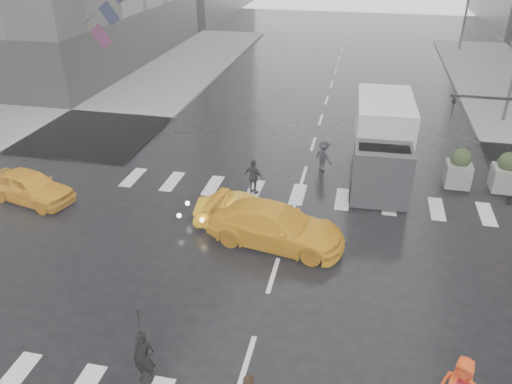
# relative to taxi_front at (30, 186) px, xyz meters

# --- Properties ---
(ground) EXTENTS (120.00, 120.00, 0.00)m
(ground) POSITION_rel_taxi_front_xyz_m (11.34, -2.94, -0.70)
(ground) COLOR black
(ground) RESTS_ON ground
(sidewalk_nw) EXTENTS (35.00, 35.00, 0.15)m
(sidewalk_nw) POSITION_rel_taxi_front_xyz_m (-8.16, 14.56, -0.63)
(sidewalk_nw) COLOR gray
(sidewalk_nw) RESTS_ON ground
(road_markings) EXTENTS (18.00, 48.00, 0.01)m
(road_markings) POSITION_rel_taxi_front_xyz_m (11.34, -2.94, -0.69)
(road_markings) COLOR silver
(road_markings) RESTS_ON ground
(planter_west) EXTENTS (1.10, 1.10, 1.80)m
(planter_west) POSITION_rel_taxi_front_xyz_m (18.34, 5.26, 0.28)
(planter_west) COLOR gray
(planter_west) RESTS_ON ground
(planter_mid) EXTENTS (1.10, 1.10, 1.80)m
(planter_mid) POSITION_rel_taxi_front_xyz_m (20.34, 5.26, 0.28)
(planter_mid) COLOR gray
(planter_mid) RESTS_ON ground
(flag_cluster) EXTENTS (2.87, 3.06, 4.69)m
(flag_cluster) POSITION_rel_taxi_front_xyz_m (-3.74, 15.56, 4.94)
(flag_cluster) COLOR #59595B
(flag_cluster) RESTS_ON ground
(pedestrian_black) EXTENTS (1.04, 1.06, 2.43)m
(pedestrian_black) POSITION_rel_taxi_front_xyz_m (8.87, -8.09, 0.92)
(pedestrian_black) COLOR black
(pedestrian_black) RESTS_ON ground
(pedestrian_far_a) EXTENTS (1.11, 0.91, 1.64)m
(pedestrian_far_a) POSITION_rel_taxi_front_xyz_m (9.38, 2.74, 0.12)
(pedestrian_far_a) COLOR black
(pedestrian_far_a) RESTS_ON ground
(pedestrian_far_b) EXTENTS (1.13, 1.08, 1.56)m
(pedestrian_far_b) POSITION_rel_taxi_front_xyz_m (12.18, 5.77, 0.08)
(pedestrian_far_b) COLOR black
(pedestrian_far_b) RESTS_ON ground
(taxi_front) EXTENTS (4.38, 2.54, 1.40)m
(taxi_front) POSITION_rel_taxi_front_xyz_m (0.00, 0.00, 0.00)
(taxi_front) COLOR #FDAC0D
(taxi_front) RESTS_ON ground
(taxi_mid) EXTENTS (3.89, 1.82, 1.23)m
(taxi_mid) POSITION_rel_taxi_front_xyz_m (9.51, -0.02, -0.08)
(taxi_mid) COLOR #FDAC0D
(taxi_mid) RESTS_ON ground
(taxi_rear) EXTENTS (4.93, 2.84, 1.53)m
(taxi_rear) POSITION_rel_taxi_front_xyz_m (11.05, -0.94, 0.06)
(taxi_rear) COLOR #FDAC0D
(taxi_rear) RESTS_ON ground
(box_truck) EXTENTS (2.54, 6.77, 3.60)m
(box_truck) POSITION_rel_taxi_front_xyz_m (14.86, 5.67, 1.22)
(box_truck) COLOR silver
(box_truck) RESTS_ON ground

